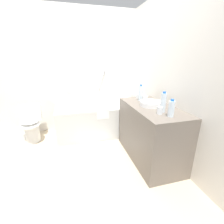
% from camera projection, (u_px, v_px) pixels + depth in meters
% --- Properties ---
extents(ground_plane, '(3.75, 3.75, 0.00)m').
position_uv_depth(ground_plane, '(78.00, 157.00, 2.48)').
color(ground_plane, '#C1AD8E').
extents(wall_back_tiled, '(3.15, 0.10, 2.41)m').
position_uv_depth(wall_back_tiled, '(70.00, 72.00, 3.20)').
color(wall_back_tiled, white).
rests_on(wall_back_tiled, ground_plane).
extents(wall_right_mirror, '(0.10, 2.76, 2.41)m').
position_uv_depth(wall_right_mirror, '(165.00, 77.00, 2.44)').
color(wall_right_mirror, white).
rests_on(wall_right_mirror, ground_plane).
extents(bathtub, '(1.61, 0.80, 1.28)m').
position_uv_depth(bathtub, '(98.00, 118.00, 3.20)').
color(bathtub, silver).
rests_on(bathtub, ground_plane).
extents(toilet, '(0.38, 0.54, 0.67)m').
position_uv_depth(toilet, '(31.00, 123.00, 2.89)').
color(toilet, white).
rests_on(toilet, ground_plane).
extents(vanity_counter, '(0.58, 1.19, 0.83)m').
position_uv_depth(vanity_counter, '(150.00, 133.00, 2.36)').
color(vanity_counter, '#6B6056').
rests_on(vanity_counter, ground_plane).
extents(sink_basin, '(0.31, 0.31, 0.07)m').
position_uv_depth(sink_basin, '(151.00, 104.00, 2.23)').
color(sink_basin, white).
rests_on(sink_basin, vanity_counter).
extents(sink_faucet, '(0.11, 0.15, 0.08)m').
position_uv_depth(sink_faucet, '(162.00, 103.00, 2.28)').
color(sink_faucet, '#BCBCC1').
rests_on(sink_faucet, vanity_counter).
extents(water_bottle_0, '(0.07, 0.07, 0.21)m').
position_uv_depth(water_bottle_0, '(171.00, 109.00, 1.81)').
color(water_bottle_0, silver).
rests_on(water_bottle_0, vanity_counter).
extents(water_bottle_1, '(0.07, 0.07, 0.26)m').
position_uv_depth(water_bottle_1, '(141.00, 93.00, 2.48)').
color(water_bottle_1, silver).
rests_on(water_bottle_1, vanity_counter).
extents(water_bottle_2, '(0.07, 0.07, 0.26)m').
position_uv_depth(water_bottle_2, '(163.00, 102.00, 1.96)').
color(water_bottle_2, silver).
rests_on(water_bottle_2, vanity_counter).
extents(drinking_glass_0, '(0.07, 0.07, 0.09)m').
position_uv_depth(drinking_glass_0, '(160.00, 110.00, 1.91)').
color(drinking_glass_0, white).
rests_on(drinking_glass_0, vanity_counter).
extents(drinking_glass_1, '(0.07, 0.07, 0.08)m').
position_uv_depth(drinking_glass_1, '(138.00, 96.00, 2.66)').
color(drinking_glass_1, white).
rests_on(drinking_glass_1, vanity_counter).
extents(drinking_glass_2, '(0.07, 0.07, 0.09)m').
position_uv_depth(drinking_glass_2, '(145.00, 99.00, 2.43)').
color(drinking_glass_2, white).
rests_on(drinking_glass_2, vanity_counter).
extents(bath_mat, '(0.61, 0.43, 0.01)m').
position_uv_depth(bath_mat, '(98.00, 149.00, 2.68)').
color(bath_mat, white).
rests_on(bath_mat, ground_plane).
extents(toilet_paper_roll, '(0.11, 0.11, 0.14)m').
position_uv_depth(toilet_paper_roll, '(23.00, 137.00, 2.97)').
color(toilet_paper_roll, white).
rests_on(toilet_paper_roll, ground_plane).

